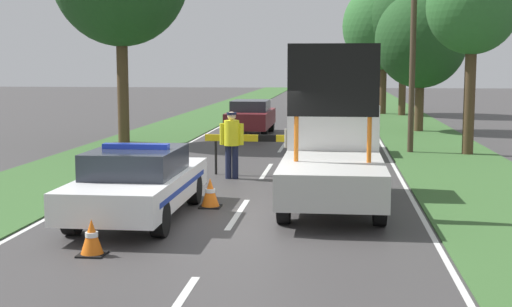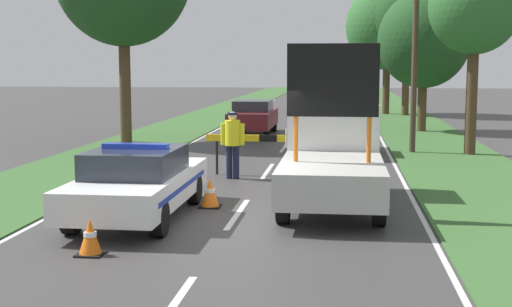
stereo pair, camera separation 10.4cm
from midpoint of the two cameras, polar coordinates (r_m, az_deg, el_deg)
ground_plane at (r=13.45m, az=-1.94°, el=-5.82°), size 160.00×160.00×0.00m
lane_markings at (r=28.49m, az=2.77°, el=1.07°), size 7.46×67.44×0.01m
grass_verge_left at (r=33.94m, az=-6.09°, el=2.03°), size 3.59×120.00×0.03m
grass_verge_right at (r=33.27m, az=12.98°, el=1.79°), size 3.59×120.00×0.03m
police_car at (r=14.19m, az=-9.21°, el=-2.25°), size 1.84×4.93×1.49m
work_truck at (r=15.53m, az=6.35°, el=-0.19°), size 2.05×5.25×3.42m
road_barrier at (r=19.42m, az=0.41°, el=0.95°), size 2.94×0.08×1.11m
police_officer at (r=18.81m, az=-1.73°, el=1.17°), size 0.64×0.41×1.78m
pedestrian_civilian at (r=19.01m, az=3.38°, el=0.83°), size 0.57×0.36×1.59m
traffic_cone_near_police at (r=18.48m, az=8.98°, el=-1.55°), size 0.36×0.36×0.51m
traffic_cone_centre_front at (r=20.27m, az=7.26°, el=-0.72°), size 0.38×0.38×0.53m
traffic_cone_near_truck at (r=11.67m, az=-12.88°, el=-6.54°), size 0.42×0.42×0.59m
traffic_cone_behind_barrier at (r=15.14m, az=-3.50°, el=-3.16°), size 0.45×0.45×0.63m
traffic_cone_lane_edge at (r=18.52m, az=4.62°, el=-1.17°), size 0.51×0.51×0.69m
queued_car_sedan_silver at (r=24.37m, az=6.62°, el=1.92°), size 1.93×4.22×1.53m
queued_car_wagon_maroon at (r=30.78m, az=-0.11°, el=2.98°), size 1.73×4.68×1.48m
queued_car_sedan_black at (r=37.35m, az=6.58°, el=3.75°), size 1.83×4.02×1.61m
roadside_tree_near_left at (r=44.05m, az=10.54°, el=9.98°), size 4.98×4.98×7.92m
roadside_tree_near_right at (r=32.93m, az=13.37°, el=8.81°), size 4.08×4.08×6.24m
roadside_tree_mid_left at (r=43.09m, az=12.08°, el=10.27°), size 4.60×4.60×7.92m
roadside_tree_far_left at (r=24.82m, az=17.23°, el=11.10°), size 3.01×3.01×6.50m
utility_pole at (r=24.89m, az=12.78°, el=10.48°), size 1.20×0.20×8.85m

